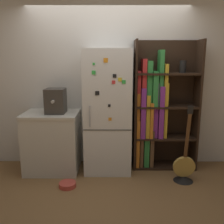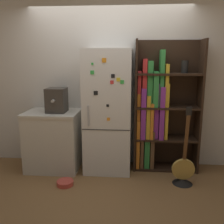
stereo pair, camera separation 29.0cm
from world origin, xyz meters
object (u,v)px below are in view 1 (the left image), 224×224
refrigerator (108,112)px  pet_bowl (68,184)px  guitar (184,170)px  bookshelf (156,110)px  espresso_machine (56,101)px

refrigerator → pet_bowl: refrigerator is taller
refrigerator → guitar: bearing=-19.9°
refrigerator → guitar: refrigerator is taller
refrigerator → bookshelf: bookshelf is taller
bookshelf → pet_bowl: size_ratio=8.58×
bookshelf → espresso_machine: bearing=-173.5°
espresso_machine → guitar: (1.86, -0.35, -0.94)m
espresso_machine → pet_bowl: (0.23, -0.53, -1.07)m
espresso_machine → bookshelf: bearing=6.5°
guitar → pet_bowl: guitar is taller
espresso_machine → guitar: bearing=-10.8°
espresso_machine → pet_bowl: 1.21m
pet_bowl → refrigerator: bearing=46.7°
pet_bowl → bookshelf: bearing=28.6°
bookshelf → espresso_machine: bookshelf is taller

